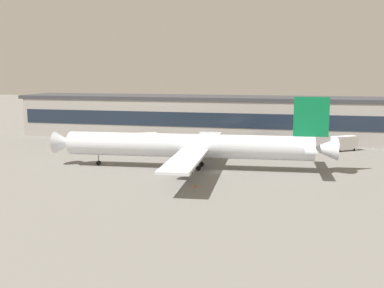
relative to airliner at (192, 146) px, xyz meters
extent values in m
plane|color=slate|center=(6.60, -2.53, -5.19)|extent=(600.00, 600.00, 0.00)
cube|color=#9E9993|center=(6.60, 50.57, 1.14)|extent=(152.05, 19.87, 12.67)
cube|color=#38383D|center=(6.60, 50.57, 8.08)|extent=(155.09, 20.27, 1.20)
cube|color=#192333|center=(6.60, 40.59, 1.78)|extent=(149.01, 0.16, 4.56)
cylinder|color=silver|center=(-0.93, -0.07, 0.02)|extent=(56.57, 9.87, 5.38)
cone|color=silver|center=(-30.61, -2.46, 0.02)|extent=(5.24, 5.49, 5.11)
cone|color=silver|center=(29.02, 2.33, 0.02)|extent=(6.29, 5.30, 4.85)
cube|color=#0C723F|center=(26.14, 2.10, 7.02)|extent=(7.55, 1.10, 8.61)
cube|color=silver|center=(26.12, -3.84, 0.83)|extent=(3.17, 9.85, 0.30)
cube|color=silver|center=(25.17, 7.96, 0.83)|extent=(3.17, 9.85, 0.30)
cube|color=silver|center=(2.29, -15.23, -0.52)|extent=(8.01, 25.74, 0.50)
cube|color=silver|center=(-0.16, 15.40, -0.52)|extent=(8.01, 25.74, 0.50)
cylinder|color=#99999E|center=(0.99, -11.52, -2.40)|extent=(4.66, 3.31, 2.96)
cylinder|color=#99999E|center=(-0.86, 11.53, -2.40)|extent=(4.66, 3.31, 2.96)
cylinder|color=black|center=(-22.26, -1.79, -4.64)|extent=(1.14, 0.59, 1.10)
cylinder|color=slate|center=(-22.26, -1.79, -3.11)|extent=(0.24, 0.24, 2.52)
cylinder|color=black|center=(2.07, -2.26, -4.64)|extent=(1.14, 0.59, 1.10)
cylinder|color=slate|center=(2.07, -2.26, -3.11)|extent=(0.24, 0.24, 2.52)
cylinder|color=black|center=(1.68, 2.57, -4.64)|extent=(1.14, 0.59, 1.10)
cylinder|color=slate|center=(1.68, 2.57, -3.11)|extent=(0.24, 0.24, 2.52)
cube|color=white|center=(-23.29, 32.47, -3.34)|extent=(8.69, 6.57, 3.00)
cube|color=black|center=(-25.30, 31.33, -2.74)|extent=(3.83, 3.69, 0.75)
cylinder|color=black|center=(-25.23, 29.92, -4.84)|extent=(0.76, 0.61, 0.70)
cylinder|color=black|center=(-26.47, 32.12, -4.84)|extent=(0.76, 0.61, 0.70)
cylinder|color=black|center=(-20.11, 32.81, -4.84)|extent=(0.76, 0.61, 0.70)
cylinder|color=black|center=(-21.35, 35.01, -4.84)|extent=(0.76, 0.61, 0.70)
cube|color=white|center=(35.38, 33.63, -2.94)|extent=(7.35, 6.34, 3.80)
cube|color=black|center=(36.98, 34.80, -2.18)|extent=(3.45, 3.42, 0.95)
cylinder|color=black|center=(36.73, 36.06, -4.84)|extent=(0.74, 0.65, 0.70)
cylinder|color=black|center=(38.11, 34.17, -4.84)|extent=(0.74, 0.65, 0.70)
cylinder|color=black|center=(32.66, 33.10, -4.84)|extent=(0.74, 0.65, 0.70)
cylinder|color=black|center=(34.03, 31.20, -4.84)|extent=(0.74, 0.65, 0.70)
cube|color=white|center=(-33.22, 34.35, -4.09)|extent=(3.87, 4.76, 1.50)
cube|color=black|center=(-32.61, 35.40, -3.79)|extent=(2.29, 2.21, 0.38)
cylinder|color=black|center=(-33.18, 36.12, -4.84)|extent=(0.61, 0.76, 0.70)
cylinder|color=black|center=(-31.71, 35.25, -4.84)|extent=(0.61, 0.76, 0.70)
cylinder|color=black|center=(-34.74, 33.46, -4.84)|extent=(0.61, 0.76, 0.70)
cylinder|color=black|center=(-33.27, 32.59, -4.84)|extent=(0.61, 0.76, 0.70)
cube|color=#2651A5|center=(24.13, 33.79, -3.24)|extent=(6.21, 5.58, 3.20)
cube|color=black|center=(25.43, 32.77, -2.60)|extent=(3.01, 3.03, 0.80)
cylinder|color=black|center=(26.45, 33.34, -4.84)|extent=(0.74, 0.67, 0.70)
cylinder|color=black|center=(25.12, 31.64, -4.84)|extent=(0.74, 0.67, 0.70)
cylinder|color=black|center=(23.14, 35.93, -4.84)|extent=(0.74, 0.67, 0.70)
cylinder|color=black|center=(21.81, 34.23, -4.84)|extent=(0.74, 0.67, 0.70)
cube|color=black|center=(12.92, 36.10, -3.74)|extent=(5.15, 5.31, 2.20)
cube|color=black|center=(13.89, 35.05, -3.30)|extent=(2.72, 2.71, 0.55)
cylinder|color=black|center=(14.88, 35.44, -4.84)|extent=(0.70, 0.72, 0.70)
cylinder|color=black|center=(13.43, 34.09, -4.84)|extent=(0.70, 0.72, 0.70)
cylinder|color=black|center=(12.41, 38.11, -4.84)|extent=(0.70, 0.72, 0.70)
cylinder|color=black|center=(10.96, 36.76, -4.84)|extent=(0.70, 0.72, 0.70)
cube|color=red|center=(-0.63, 33.82, -4.14)|extent=(4.08, 5.40, 1.40)
cube|color=black|center=(-1.08, 35.06, -3.86)|extent=(2.82, 2.40, 0.35)
cylinder|color=black|center=(-2.30, 35.00, -4.84)|extent=(0.52, 0.76, 0.70)
cylinder|color=black|center=(-0.10, 35.80, -4.84)|extent=(0.52, 0.76, 0.70)
cylinder|color=black|center=(-1.15, 31.84, -4.84)|extent=(0.52, 0.76, 0.70)
cylinder|color=black|center=(1.05, 32.64, -4.84)|extent=(0.52, 0.76, 0.70)
cone|color=#F2590C|center=(5.07, -17.55, -4.88)|extent=(0.50, 0.50, 0.63)
camera|label=1|loc=(25.74, -104.46, 16.77)|focal=44.85mm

